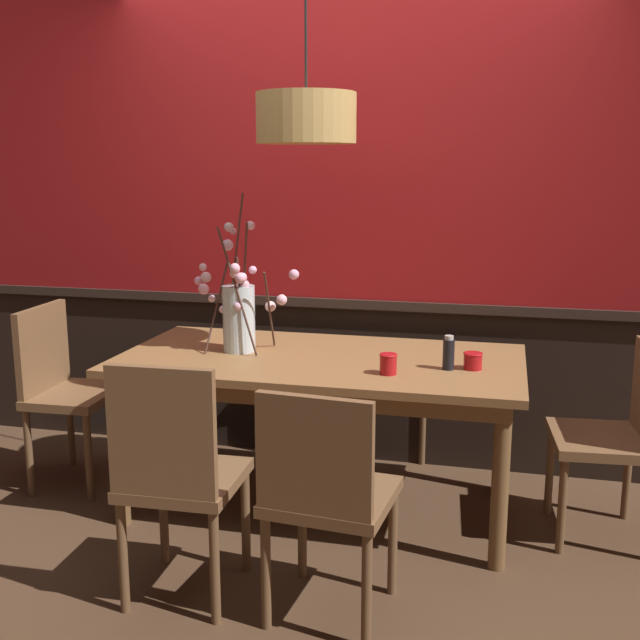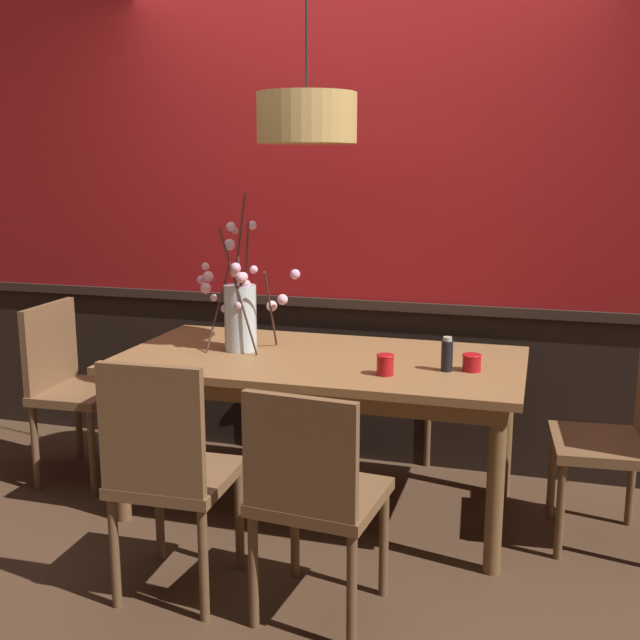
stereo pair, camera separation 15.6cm
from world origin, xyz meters
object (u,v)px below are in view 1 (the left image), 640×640
chair_head_east_end (618,429)px  vase_with_blossoms (239,313)px  candle_holder_nearer_edge (473,361)px  dining_table (320,373)px  pendant_lamp (306,118)px  chair_near_side_right (326,491)px  chair_far_side_left (302,352)px  candle_holder_nearer_center (388,364)px  chair_far_side_right (401,361)px  chair_head_west_end (63,383)px  chair_near_side_left (177,470)px  condiment_bottle (449,353)px

chair_head_east_end → vase_with_blossoms: bearing=-180.0°
vase_with_blossoms → candle_holder_nearer_edge: vase_with_blossoms is taller
dining_table → pendant_lamp: pendant_lamp is taller
dining_table → chair_near_side_right: chair_near_side_right is taller
candle_holder_nearer_edge → vase_with_blossoms: bearing=176.2°
chair_far_side_left → candle_holder_nearer_edge: size_ratio=11.38×
candle_holder_nearer_center → chair_far_side_left: bearing=121.5°
chair_far_side_left → chair_far_side_right: size_ratio=1.05×
chair_head_west_end → chair_head_east_end: size_ratio=1.06×
chair_far_side_right → chair_near_side_left: 1.91m
chair_head_west_end → vase_with_blossoms: 1.02m
dining_table → condiment_bottle: size_ratio=12.29×
vase_with_blossoms → candle_holder_nearer_edge: (1.10, -0.07, -0.15)m
candle_holder_nearer_center → pendant_lamp: bearing=147.3°
chair_far_side_left → chair_near_side_left: 1.80m
chair_head_west_end → chair_near_side_left: chair_near_side_left is taller
pendant_lamp → candle_holder_nearer_edge: bearing=-7.9°
chair_head_west_end → pendant_lamp: size_ratio=0.73×
chair_head_west_end → candle_holder_nearer_edge: chair_head_west_end is taller
chair_head_west_end → vase_with_blossoms: (0.94, 0.03, 0.40)m
chair_far_side_right → chair_near_side_left: size_ratio=0.97×
dining_table → chair_far_side_right: chair_far_side_right is taller
chair_head_east_end → chair_near_side_right: chair_near_side_right is taller
chair_far_side_right → candle_holder_nearer_edge: size_ratio=10.86×
chair_near_side_right → pendant_lamp: (-0.32, 0.96, 1.32)m
chair_head_east_end → chair_head_west_end: bearing=-179.3°
condiment_bottle → vase_with_blossoms: bearing=174.1°
dining_table → pendant_lamp: bearing=146.6°
condiment_bottle → chair_near_side_left: bearing=-137.7°
chair_near_side_right → pendant_lamp: bearing=108.4°
chair_far_side_right → vase_with_blossoms: vase_with_blossoms is taller
pendant_lamp → chair_head_east_end: bearing=-1.4°
chair_head_west_end → candle_holder_nearer_edge: (2.04, -0.04, 0.25)m
chair_far_side_right → condiment_bottle: 1.09m
chair_near_side_left → candle_holder_nearer_edge: size_ratio=11.21×
candle_holder_nearer_center → chair_head_east_end: bearing=14.0°
chair_near_side_left → vase_with_blossoms: vase_with_blossoms is taller
chair_near_side_right → chair_near_side_left: bearing=-179.2°
chair_near_side_left → pendant_lamp: 1.64m
chair_head_west_end → chair_near_side_right: (1.59, -0.89, -0.03)m
chair_head_east_end → pendant_lamp: size_ratio=0.69×
chair_head_west_end → condiment_bottle: 1.96m
candle_holder_nearer_center → dining_table: bearing=147.5°
chair_near_side_right → condiment_bottle: size_ratio=5.83×
condiment_bottle → pendant_lamp: (-0.67, 0.14, 1.00)m
vase_with_blossoms → condiment_bottle: 1.01m
chair_far_side_left → candle_holder_nearer_edge: 1.42m
chair_far_side_left → chair_near_side_right: chair_far_side_left is taller
dining_table → chair_far_side_right: size_ratio=2.02×
dining_table → chair_head_east_end: (1.32, 0.02, -0.17)m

